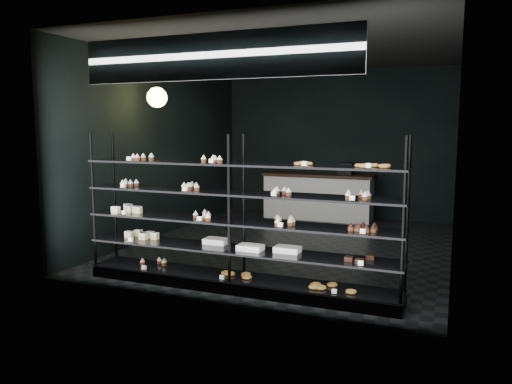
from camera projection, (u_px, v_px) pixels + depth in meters
The scene contains 5 objects.
room at pixel (294, 150), 8.23m from camera, with size 5.01×6.01×3.20m.
display_shelf at pixel (235, 239), 6.09m from camera, with size 4.00×0.50×1.91m.
signage at pixel (213, 56), 5.38m from camera, with size 3.30×0.05×0.50m.
pendant_lamp at pixel (157, 97), 7.91m from camera, with size 0.31×0.31×0.89m.
service_counter at pixel (319, 196), 10.75m from camera, with size 2.38×0.65×1.23m.
Camera 1 is at (2.50, -7.88, 2.01)m, focal length 35.00 mm.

